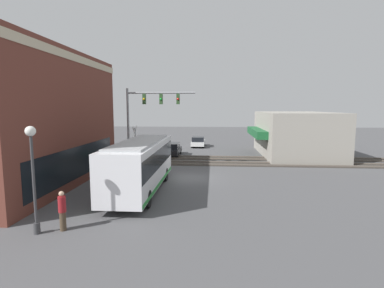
{
  "coord_description": "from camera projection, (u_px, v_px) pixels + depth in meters",
  "views": [
    {
      "loc": [
        -22.9,
        -1.94,
        5.54
      ],
      "look_at": [
        4.07,
        0.02,
        2.17
      ],
      "focal_mm": 28.0,
      "sensor_mm": 36.0,
      "label": 1
    }
  ],
  "objects": [
    {
      "name": "ground_plane",
      "position": [
        188.0,
        178.0,
        23.49
      ],
      "size": [
        120.0,
        120.0,
        0.0
      ],
      "primitive_type": "plane",
      "color": "#4C4C4F"
    },
    {
      "name": "brick_building",
      "position": [
        1.0,
        119.0,
        21.09
      ],
      "size": [
        15.38,
        11.13,
        9.39
      ],
      "color": "brown",
      "rests_on": "ground"
    },
    {
      "name": "shop_building",
      "position": [
        294.0,
        134.0,
        34.36
      ],
      "size": [
        12.68,
        8.75,
        4.92
      ],
      "color": "gray",
      "rests_on": "ground"
    },
    {
      "name": "city_bus",
      "position": [
        141.0,
        164.0,
        19.51
      ],
      "size": [
        10.05,
        2.59,
        3.36
      ],
      "color": "silver",
      "rests_on": "ground"
    },
    {
      "name": "traffic_signal_gantry",
      "position": [
        147.0,
        110.0,
        26.67
      ],
      "size": [
        0.42,
        6.16,
        7.16
      ],
      "color": "gray",
      "rests_on": "ground"
    },
    {
      "name": "crossing_signal",
      "position": [
        135.0,
        142.0,
        27.64
      ],
      "size": [
        1.41,
        1.18,
        3.81
      ],
      "color": "gray",
      "rests_on": "ground"
    },
    {
      "name": "streetlamp",
      "position": [
        33.0,
        170.0,
        12.78
      ],
      "size": [
        0.44,
        0.44,
        4.74
      ],
      "color": "#38383A",
      "rests_on": "ground"
    },
    {
      "name": "rail_track_near",
      "position": [
        194.0,
        163.0,
        29.42
      ],
      "size": [
        2.6,
        60.0,
        0.15
      ],
      "color": "#332D28",
      "rests_on": "ground"
    },
    {
      "name": "rail_track_far",
      "position": [
        196.0,
        158.0,
        32.59
      ],
      "size": [
        2.6,
        60.0,
        0.15
      ],
      "color": "#332D28",
      "rests_on": "ground"
    },
    {
      "name": "parked_car_black",
      "position": [
        172.0,
        150.0,
        34.08
      ],
      "size": [
        4.57,
        1.82,
        1.47
      ],
      "color": "black",
      "rests_on": "ground"
    },
    {
      "name": "parked_car_white",
      "position": [
        198.0,
        142.0,
        41.79
      ],
      "size": [
        4.35,
        1.82,
        1.41
      ],
      "color": "silver",
      "rests_on": "ground"
    },
    {
      "name": "pedestrian_by_lamp",
      "position": [
        62.0,
        210.0,
        13.36
      ],
      "size": [
        0.34,
        0.34,
        1.82
      ],
      "color": "#473828",
      "rests_on": "ground"
    },
    {
      "name": "pedestrian_at_crossing",
      "position": [
        135.0,
        158.0,
        27.37
      ],
      "size": [
        0.34,
        0.34,
        1.76
      ],
      "color": "black",
      "rests_on": "ground"
    }
  ]
}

